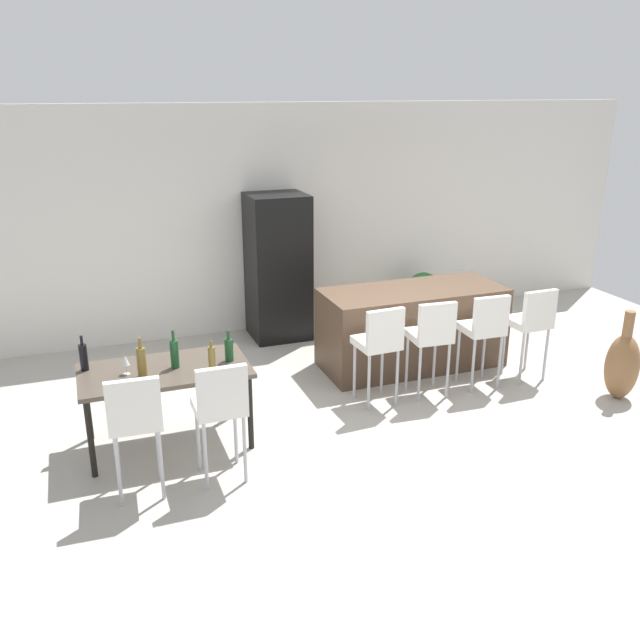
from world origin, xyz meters
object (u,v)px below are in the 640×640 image
(dining_chair_near, at_px, (135,417))
(bar_chair_right, at_px, (484,326))
(bar_chair_middle, at_px, (432,333))
(wine_glass_right, at_px, (125,361))
(bar_chair_left, at_px, (380,340))
(wine_bottle_corner, at_px, (84,357))
(potted_plant, at_px, (423,291))
(wine_bottle_near, at_px, (212,360))
(refrigerator, at_px, (278,267))
(kitchen_island, at_px, (412,327))
(bar_chair_far, at_px, (532,319))
(dining_table, at_px, (165,376))
(wine_bottle_far, at_px, (229,349))
(wine_bottle_left, at_px, (175,353))
(floor_vase, at_px, (622,365))
(dining_chair_far, at_px, (220,403))
(wine_bottle_middle, at_px, (142,362))

(dining_chair_near, bearing_deg, bar_chair_right, 12.86)
(bar_chair_right, bearing_deg, bar_chair_middle, 179.99)
(wine_glass_right, bearing_deg, bar_chair_left, 2.09)
(wine_bottle_corner, height_order, potted_plant, wine_bottle_corner)
(wine_bottle_near, bearing_deg, refrigerator, 62.23)
(wine_glass_right, height_order, refrigerator, refrigerator)
(kitchen_island, distance_m, wine_bottle_corner, 3.65)
(kitchen_island, xyz_separation_m, bar_chair_left, (-0.80, -0.81, 0.24))
(bar_chair_far, height_order, wine_bottle_corner, wine_bottle_corner)
(dining_table, distance_m, wine_bottle_far, 0.60)
(bar_chair_middle, distance_m, wine_glass_right, 3.03)
(dining_table, bearing_deg, kitchen_island, 17.03)
(bar_chair_left, xyz_separation_m, wine_bottle_left, (-2.02, -0.09, 0.18))
(kitchen_island, height_order, dining_table, kitchen_island)
(wine_bottle_corner, relative_size, floor_vase, 0.33)
(dining_chair_near, xyz_separation_m, potted_plant, (4.19, 3.10, -0.31))
(wine_bottle_near, height_order, refrigerator, refrigerator)
(kitchen_island, xyz_separation_m, wine_bottle_corner, (-3.56, -0.68, 0.40))
(bar_chair_far, distance_m, dining_table, 3.93)
(kitchen_island, bearing_deg, dining_chair_near, -153.03)
(dining_chair_far, height_order, wine_bottle_far, dining_chair_far)
(bar_chair_left, bearing_deg, wine_glass_right, -177.91)
(refrigerator, bearing_deg, wine_bottle_left, -125.12)
(bar_chair_left, bearing_deg, wine_bottle_middle, -175.31)
(bar_chair_left, relative_size, dining_table, 0.72)
(bar_chair_far, xyz_separation_m, wine_bottle_corner, (-4.58, 0.13, 0.17))
(dining_chair_far, height_order, wine_bottle_left, wine_bottle_left)
(refrigerator, height_order, potted_plant, refrigerator)
(bar_chair_right, bearing_deg, bar_chair_far, -0.00)
(wine_bottle_far, bearing_deg, dining_chair_near, -140.95)
(bar_chair_left, xyz_separation_m, potted_plant, (1.74, 2.27, -0.31))
(refrigerator, bearing_deg, bar_chair_middle, -67.46)
(bar_chair_left, relative_size, bar_chair_far, 1.00)
(wine_bottle_far, bearing_deg, bar_chair_far, 1.68)
(kitchen_island, xyz_separation_m, potted_plant, (0.95, 1.45, -0.07))
(kitchen_island, bearing_deg, wine_bottle_corner, -169.12)
(bar_chair_middle, bearing_deg, wine_bottle_corner, 177.79)
(wine_glass_right, bearing_deg, wine_bottle_left, 0.44)
(floor_vase, bearing_deg, dining_chair_near, -178.77)
(wine_bottle_middle, distance_m, wine_glass_right, 0.16)
(kitchen_island, xyz_separation_m, wine_glass_right, (-3.23, -0.90, 0.40))
(bar_chair_middle, relative_size, dining_table, 0.72)
(wine_bottle_middle, bearing_deg, dining_chair_far, -50.87)
(bar_chair_right, xyz_separation_m, wine_bottle_middle, (-3.53, -0.19, 0.18))
(dining_table, relative_size, dining_chair_near, 1.40)
(wine_bottle_left, relative_size, potted_plant, 0.53)
(refrigerator, bearing_deg, wine_bottle_far, -116.43)
(dining_table, relative_size, wine_bottle_corner, 4.61)
(bar_chair_middle, xyz_separation_m, bar_chair_far, (1.22, -0.00, 0.00))
(dining_chair_far, height_order, wine_glass_right, dining_chair_far)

